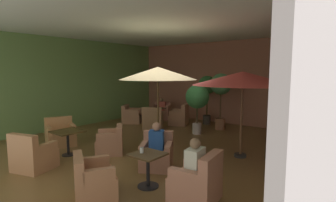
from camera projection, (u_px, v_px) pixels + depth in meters
name	position (u px, v px, depth m)	size (l,w,h in m)	color
ground_plane	(158.00, 148.00, 7.88)	(9.44, 9.59, 0.02)	brown
wall_back_brick	(228.00, 83.00, 11.39)	(9.44, 0.08, 3.58)	#A2644D
wall_left_accent	(69.00, 84.00, 10.54)	(0.08, 9.59, 3.58)	#6A914D
ceiling_slab	(158.00, 25.00, 7.47)	(9.44, 9.59, 0.06)	silver
cafe_table_front_left	(148.00, 164.00, 5.18)	(0.61, 0.61, 0.68)	black
armchair_front_left_north	(197.00, 183.00, 4.64)	(0.87, 0.82, 0.89)	tan
armchair_front_left_east	(157.00, 155.00, 6.24)	(1.02, 1.04, 0.83)	tan
armchair_front_left_south	(93.00, 180.00, 4.81)	(1.07, 1.03, 0.78)	tan
cafe_table_front_right	(156.00, 112.00, 11.48)	(0.76, 0.76, 0.68)	black
armchair_front_right_north	(180.00, 117.00, 11.18)	(0.95, 0.94, 0.89)	#B27959
armchair_front_right_east	(162.00, 113.00, 12.54)	(1.01, 0.98, 0.80)	tan
armchair_front_right_south	(131.00, 116.00, 11.61)	(1.05, 1.04, 0.80)	#AE7959
armchair_front_right_west	(153.00, 121.00, 10.42)	(1.05, 1.06, 0.90)	tan
cafe_table_mid_center	(68.00, 136.00, 7.12)	(0.74, 0.74, 0.68)	black
armchair_mid_center_north	(33.00, 156.00, 6.07)	(0.96, 0.95, 0.90)	tan
armchair_mid_center_east	(111.00, 143.00, 7.32)	(1.02, 1.02, 0.78)	#B47A59
armchair_mid_center_south	(60.00, 135.00, 8.11)	(0.98, 1.01, 0.86)	tan
patio_umbrella_tall_red	(243.00, 79.00, 6.81)	(2.63, 2.63, 2.29)	#2D2D2D
patio_umbrella_center_beige	(158.00, 74.00, 7.91)	(2.37, 2.37, 2.42)	#2D2D2D
potted_tree_left_corner	(221.00, 88.00, 10.18)	(0.83, 0.83, 2.21)	#A76949
potted_tree_mid_left	(197.00, 99.00, 9.48)	(0.86, 0.86, 1.80)	silver
potted_tree_mid_right	(207.00, 88.00, 11.22)	(0.78, 0.78, 2.09)	#3A332D
potted_tree_right_corner	(289.00, 108.00, 7.63)	(0.67, 0.67, 1.78)	silver
patron_blue_shirt	(156.00, 138.00, 6.15)	(0.41, 0.39, 0.67)	#2350A1
patron_by_window	(195.00, 160.00, 4.62)	(0.29, 0.41, 0.69)	silver
patron_with_friend	(161.00, 105.00, 12.47)	(0.45, 0.35, 0.60)	#AE4C40
iced_drink_cup	(142.00, 150.00, 5.19)	(0.08, 0.08, 0.11)	white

